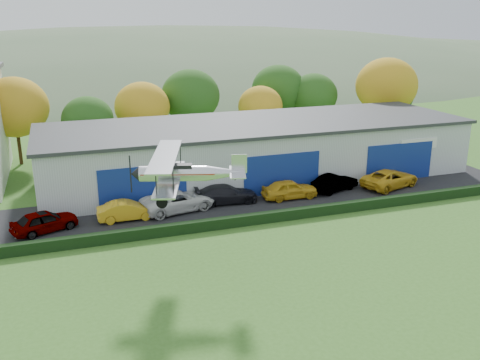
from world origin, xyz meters
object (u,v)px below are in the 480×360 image
object	(u,v)px
hangar	(257,149)
car_0	(44,221)
biplane	(183,172)
car_1	(127,210)
car_3	(226,194)
car_4	(290,189)
car_2	(178,201)
car_6	(390,178)
car_5	(335,183)

from	to	relation	value
hangar	car_0	size ratio (longest dim) A/B	8.73
biplane	car_1	bearing A→B (deg)	121.45
car_0	car_3	distance (m)	14.25
hangar	car_1	size ratio (longest dim) A/B	9.09
hangar	car_4	size ratio (longest dim) A/B	8.57
car_0	car_4	distance (m)	19.65
car_1	car_2	distance (m)	4.14
car_3	car_6	size ratio (longest dim) A/B	0.91
hangar	car_3	distance (m)	8.79
hangar	biplane	world-z (taller)	biplane
hangar	car_3	xyz separation A→B (m)	(-5.34, -6.73, -1.84)
car_3	biplane	size ratio (longest dim) A/B	0.67
hangar	car_5	size ratio (longest dim) A/B	8.81
car_3	car_4	bearing A→B (deg)	-92.56
car_6	car_3	bearing A→B (deg)	69.65
car_4	car_0	bearing A→B (deg)	93.47
car_1	car_2	size ratio (longest dim) A/B	0.75
car_0	car_1	world-z (taller)	car_0
car_1	car_4	distance (m)	13.72
car_0	car_3	xyz separation A→B (m)	(14.16, 1.56, -0.03)
hangar	car_2	world-z (taller)	hangar
car_0	biplane	xyz separation A→B (m)	(8.26, -8.83, 5.34)
car_3	car_6	world-z (taller)	car_6
car_6	biplane	bearing A→B (deg)	97.02
car_0	biplane	size ratio (longest dim) A/B	0.60
car_3	car_6	xyz separation A→B (m)	(15.33, -0.86, 0.04)
car_2	car_3	distance (m)	4.20
car_5	car_4	bearing A→B (deg)	76.49
car_1	biplane	size ratio (longest dim) A/B	0.57
car_5	car_1	bearing A→B (deg)	73.31
car_2	biplane	size ratio (longest dim) A/B	0.76
hangar	car_6	world-z (taller)	hangar
car_3	biplane	xyz separation A→B (m)	(-5.91, -10.39, 5.36)
car_3	hangar	bearing A→B (deg)	-33.86
car_0	biplane	distance (m)	13.22
car_4	car_2	bearing A→B (deg)	89.75
car_0	car_6	bearing A→B (deg)	-110.03
hangar	car_5	bearing A→B (deg)	-55.63
car_0	car_2	xyz separation A→B (m)	(10.00, 1.07, 0.04)
car_0	car_1	size ratio (longest dim) A/B	1.04
car_3	biplane	bearing A→B (deg)	154.97
car_4	biplane	size ratio (longest dim) A/B	0.61
car_1	car_3	xyz separation A→B (m)	(8.25, 1.16, 0.03)
car_6	car_2	bearing A→B (deg)	71.76
car_5	biplane	distance (m)	19.70
car_2	car_4	size ratio (longest dim) A/B	1.26
biplane	car_3	bearing A→B (deg)	77.60
hangar	biplane	xyz separation A→B (m)	(-11.25, -17.12, 3.52)
car_3	car_5	bearing A→B (deg)	-86.45
biplane	car_0	bearing A→B (deg)	150.28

